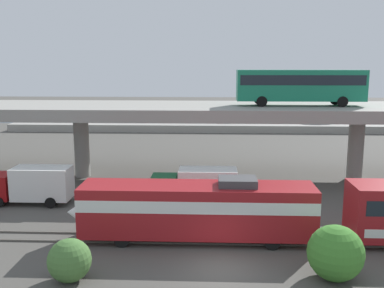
# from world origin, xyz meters

# --- Properties ---
(ground_plane) EXTENTS (260.00, 260.00, 0.00)m
(ground_plane) POSITION_xyz_m (0.00, 0.00, 0.00)
(ground_plane) COLOR #4C4944
(rail_strip_near) EXTENTS (110.00, 0.12, 0.12)m
(rail_strip_near) POSITION_xyz_m (0.00, 3.30, 0.06)
(rail_strip_near) COLOR #59544C
(rail_strip_near) RESTS_ON ground_plane
(rail_strip_far) EXTENTS (110.00, 0.12, 0.12)m
(rail_strip_far) POSITION_xyz_m (0.00, 4.70, 0.06)
(rail_strip_far) COLOR #59544C
(rail_strip_far) RESTS_ON ground_plane
(train_locomotive) EXTENTS (15.88, 3.04, 4.18)m
(train_locomotive) POSITION_xyz_m (-2.20, 4.00, 2.19)
(train_locomotive) COLOR maroon
(train_locomotive) RESTS_ON ground_plane
(highway_overpass) EXTENTS (96.00, 10.58, 7.29)m
(highway_overpass) POSITION_xyz_m (0.00, 20.00, 6.56)
(highway_overpass) COLOR gray
(highway_overpass) RESTS_ON ground_plane
(transit_bus_on_overpass) EXTENTS (12.00, 2.68, 3.40)m
(transit_bus_on_overpass) POSITION_xyz_m (7.83, 19.62, 9.35)
(transit_bus_on_overpass) COLOR #197A56
(transit_bus_on_overpass) RESTS_ON highway_overpass
(service_truck_west) EXTENTS (6.80, 2.46, 3.04)m
(service_truck_west) POSITION_xyz_m (-15.12, 11.01, 1.64)
(service_truck_west) COLOR maroon
(service_truck_west) RESTS_ON ground_plane
(service_truck_east) EXTENTS (6.80, 2.46, 3.04)m
(service_truck_east) POSITION_xyz_m (-1.71, 11.01, 1.64)
(service_truck_east) COLOR #0C4C26
(service_truck_east) RESTS_ON ground_plane
(pier_parking_lot) EXTENTS (69.89, 12.27, 1.24)m
(pier_parking_lot) POSITION_xyz_m (0.00, 55.00, 0.62)
(pier_parking_lot) COLOR gray
(pier_parking_lot) RESTS_ON ground_plane
(parked_car_0) EXTENTS (4.38, 1.89, 1.50)m
(parked_car_0) POSITION_xyz_m (-20.34, 57.08, 2.01)
(parked_car_0) COLOR silver
(parked_car_0) RESTS_ON pier_parking_lot
(parked_car_1) EXTENTS (4.27, 1.98, 1.50)m
(parked_car_1) POSITION_xyz_m (17.68, 52.67, 2.01)
(parked_car_1) COLOR #515459
(parked_car_1) RESTS_ON pier_parking_lot
(parked_car_2) EXTENTS (4.54, 1.86, 1.50)m
(parked_car_2) POSITION_xyz_m (2.76, 53.57, 2.01)
(parked_car_2) COLOR navy
(parked_car_2) RESTS_ON pier_parking_lot
(parked_car_3) EXTENTS (4.66, 1.98, 1.50)m
(parked_car_3) POSITION_xyz_m (-0.89, 57.19, 2.01)
(parked_car_3) COLOR #9E998C
(parked_car_3) RESTS_ON pier_parking_lot
(parked_car_4) EXTENTS (4.14, 1.83, 1.50)m
(parked_car_4) POSITION_xyz_m (-16.10, 54.94, 2.01)
(parked_car_4) COLOR black
(parked_car_4) RESTS_ON pier_parking_lot
(parked_car_5) EXTENTS (4.62, 1.90, 1.50)m
(parked_car_5) POSITION_xyz_m (-8.99, 56.57, 2.01)
(parked_car_5) COLOR #0C4C26
(parked_car_5) RESTS_ON pier_parking_lot
(harbor_water) EXTENTS (140.00, 36.00, 0.01)m
(harbor_water) POSITION_xyz_m (0.00, 78.00, 0.00)
(harbor_water) COLOR #385B7A
(harbor_water) RESTS_ON ground_plane
(shrub_left) EXTENTS (2.29, 2.29, 2.29)m
(shrub_left) POSITION_xyz_m (-7.94, -1.71, 1.14)
(shrub_left) COLOR #457135
(shrub_left) RESTS_ON ground_plane
(shrub_right) EXTENTS (2.96, 2.96, 2.96)m
(shrub_right) POSITION_xyz_m (5.96, -0.95, 1.48)
(shrub_right) COLOR #3E812C
(shrub_right) RESTS_ON ground_plane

